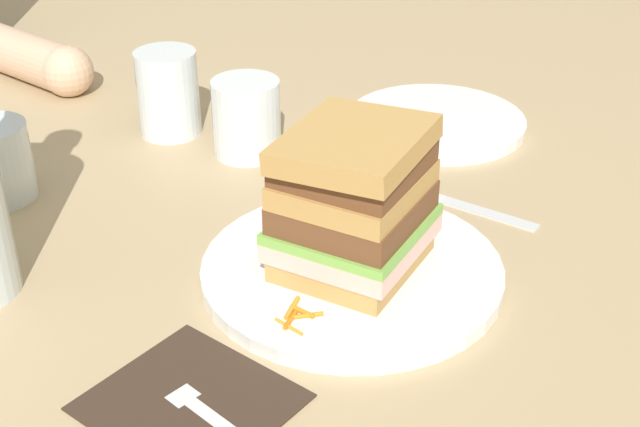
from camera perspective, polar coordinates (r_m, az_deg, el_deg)
name	(u,v)px	position (r m, az deg, el deg)	size (l,w,h in m)	color
ground_plane	(339,272)	(0.74, 1.26, -3.80)	(3.00, 3.00, 0.00)	tan
main_plate	(348,273)	(0.73, 1.86, -3.90)	(0.25, 0.25, 0.01)	white
sandwich	(350,203)	(0.69, 1.98, 0.66)	(0.13, 0.13, 0.13)	tan
carrot_shred_0	(291,319)	(0.66, -1.93, -6.90)	(0.00, 0.00, 0.02)	orange
carrot_shred_1	(302,311)	(0.67, -1.16, -6.37)	(0.00, 0.00, 0.02)	orange
carrot_shred_2	(308,315)	(0.67, -0.78, -6.63)	(0.00, 0.00, 0.02)	orange
carrot_shred_3	(292,308)	(0.68, -1.82, -6.14)	(0.00, 0.00, 0.03)	orange
carrot_shred_4	(289,327)	(0.66, -2.04, -7.35)	(0.00, 0.00, 0.03)	orange
carrot_shred_5	(398,226)	(0.78, 5.12, -0.83)	(0.00, 0.00, 0.02)	orange
carrot_shred_6	(372,213)	(0.80, 3.42, 0.06)	(0.00, 0.00, 0.02)	orange
carrot_shred_7	(382,222)	(0.78, 4.03, -0.53)	(0.00, 0.00, 0.03)	orange
carrot_shred_8	(399,229)	(0.78, 5.16, -1.01)	(0.00, 0.00, 0.03)	orange
carrot_shred_9	(405,228)	(0.78, 5.53, -0.95)	(0.00, 0.00, 0.03)	orange
carrot_shred_10	(382,224)	(0.78, 4.07, -0.70)	(0.00, 0.00, 0.03)	orange
carrot_shred_11	(369,219)	(0.79, 3.18, -0.34)	(0.00, 0.00, 0.02)	orange
carrot_shred_12	(377,227)	(0.78, 3.75, -0.90)	(0.00, 0.00, 0.02)	orange
carrot_shred_13	(403,211)	(0.80, 5.39, 0.16)	(0.00, 0.00, 0.03)	orange
napkin_dark	(190,401)	(0.62, -8.43, -11.98)	(0.12, 0.13, 0.00)	#38281E
fork	(211,414)	(0.61, -7.08, -12.78)	(0.03, 0.17, 0.00)	silver
knife	(446,200)	(0.85, 8.16, 0.89)	(0.03, 0.20, 0.00)	silver
juice_glass	(247,122)	(0.93, -4.78, 5.92)	(0.07, 0.07, 0.08)	white
empty_tumbler_0	(168,93)	(0.98, -9.84, 7.72)	(0.07, 0.07, 0.09)	silver
side_plate	(436,122)	(1.01, 7.56, 5.94)	(0.20, 0.20, 0.01)	white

